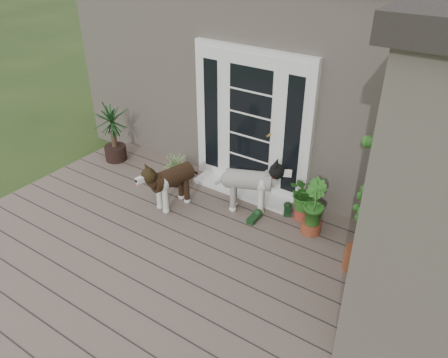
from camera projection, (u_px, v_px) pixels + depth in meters
The scene contains 14 objects.
deck at pixel (168, 275), 5.32m from camera, with size 6.20×4.60×0.12m, color #6B5B4C.
house_main at pixel (324, 66), 7.58m from camera, with size 7.40×4.00×3.10m, color #665E54.
door_unit at pixel (251, 123), 6.40m from camera, with size 1.90×0.14×2.15m, color white.
door_step at pixel (242, 190), 6.80m from camera, with size 1.60×0.40×0.05m, color white.
brindle_dog at pixel (172, 185), 6.31m from camera, with size 0.36×0.83×0.70m, color #342113, non-canonical shape.
white_dog at pixel (248, 188), 6.22m from camera, with size 0.37×0.86×0.72m, color silver, non-canonical shape.
spider_plant at pixel (176, 167), 6.90m from camera, with size 0.52×0.52×0.56m, color #82925A, non-canonical shape.
yucca at pixel (113, 133), 7.45m from camera, with size 0.69×0.69×1.00m, color black, non-canonical shape.
herb_a at pixel (304, 200), 6.08m from camera, with size 0.46×0.46×0.59m, color #1D5618.
herb_b at pixel (312, 214), 5.81m from camera, with size 0.38×0.38×0.56m, color #1C641D.
herb_c at pixel (388, 223), 5.61m from camera, with size 0.38×0.38×0.60m, color #1E5117.
sapling at pixel (371, 202), 4.85m from camera, with size 0.56×0.56×1.91m, color #184D16, non-canonical shape.
clog_left at pixel (288, 209), 6.32m from camera, with size 0.14×0.29×0.09m, color black, non-canonical shape.
clog_right at pixel (255, 217), 6.16m from camera, with size 0.15×0.32×0.10m, color #153416, non-canonical shape.
Camera 1 is at (2.79, -2.52, 3.77)m, focal length 35.64 mm.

